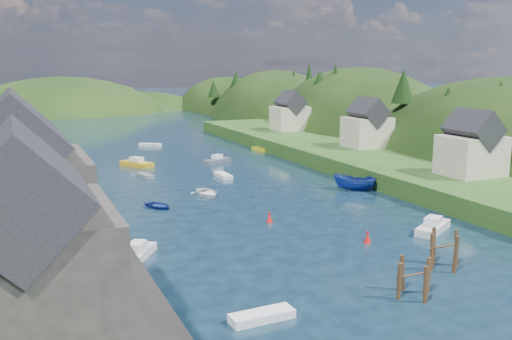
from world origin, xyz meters
name	(u,v)px	position (x,y,z in m)	size (l,w,h in m)	color
ground	(200,171)	(0.00, 50.00, 0.00)	(600.00, 600.00, 0.00)	black
hillside_right	(356,170)	(45.00, 75.00, -7.41)	(36.00, 245.56, 48.00)	black
far_hills	(97,141)	(1.22, 174.01, -10.80)	(103.00, 68.00, 44.00)	black
hill_trees	(179,94)	(0.91, 64.02, 11.07)	(93.05, 152.82, 12.28)	black
quay_left	(45,238)	(-24.00, 20.00, 1.00)	(12.00, 110.00, 2.00)	#2D2B28
quayside_buildings	(19,209)	(-26.00, 6.39, 7.09)	(8.00, 35.84, 12.90)	#2D2B28
boat_sheds	(15,160)	(-26.00, 39.00, 5.27)	(7.00, 21.00, 7.50)	#2D2D30
terrace_right	(374,163)	(25.00, 40.00, 1.20)	(16.00, 120.00, 2.40)	#234719
right_bank_cottages	(361,127)	(28.00, 48.33, 5.84)	(9.00, 59.24, 8.41)	beige
piling_cluster_near	(414,282)	(-0.56, -1.69, 1.07)	(3.03, 2.85, 3.28)	#382314
piling_cluster_far	(444,253)	(5.41, 1.98, 1.25)	(3.01, 2.83, 3.64)	#382314
channel_buoy_near	(368,238)	(3.48, 9.95, 0.48)	(0.70, 0.70, 1.10)	red
channel_buoy_far	(269,218)	(-1.97, 19.86, 0.48)	(0.70, 0.70, 1.10)	red
moored_boats	(269,196)	(2.11, 28.77, 0.55)	(37.25, 96.27, 2.19)	gold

